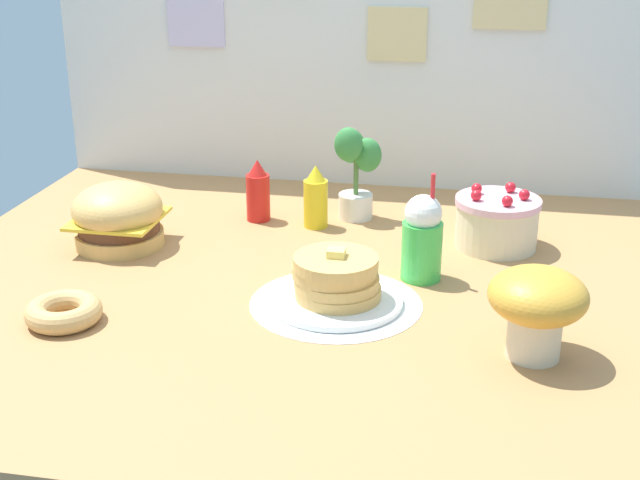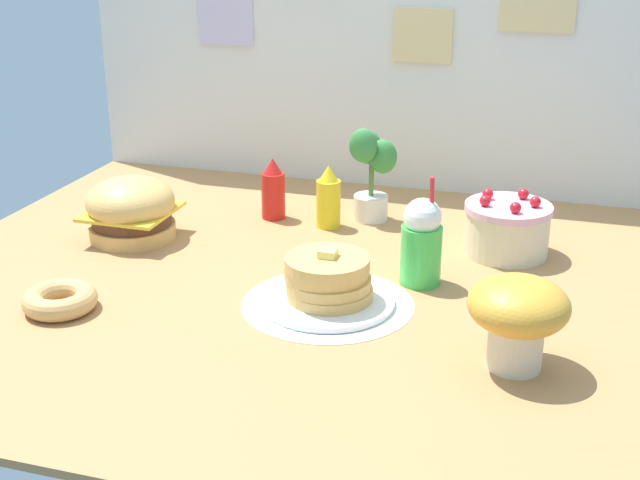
% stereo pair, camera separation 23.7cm
% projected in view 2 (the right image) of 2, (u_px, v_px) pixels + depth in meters
% --- Properties ---
extents(ground_plane, '(2.13, 1.86, 0.02)m').
position_uv_depth(ground_plane, '(289.00, 284.00, 2.37)').
color(ground_plane, '#B27F4C').
extents(back_wall, '(2.13, 0.04, 1.08)m').
position_uv_depth(back_wall, '(373.00, 34.00, 3.00)').
color(back_wall, silver).
rests_on(back_wall, ground_plane).
extents(doily_mat, '(0.45, 0.45, 0.00)m').
position_uv_depth(doily_mat, '(328.00, 304.00, 2.22)').
color(doily_mat, white).
rests_on(doily_mat, ground_plane).
extents(burger, '(0.27, 0.27, 0.19)m').
position_uv_depth(burger, '(131.00, 210.00, 2.64)').
color(burger, '#DBA859').
rests_on(burger, ground_plane).
extents(pancake_stack, '(0.35, 0.35, 0.15)m').
position_uv_depth(pancake_stack, '(328.00, 283.00, 2.20)').
color(pancake_stack, white).
rests_on(pancake_stack, doily_mat).
extents(layer_cake, '(0.25, 0.25, 0.19)m').
position_uv_depth(layer_cake, '(507.00, 229.00, 2.52)').
color(layer_cake, beige).
rests_on(layer_cake, ground_plane).
extents(ketchup_bottle, '(0.08, 0.08, 0.20)m').
position_uv_depth(ketchup_bottle, '(273.00, 190.00, 2.81)').
color(ketchup_bottle, red).
rests_on(ketchup_bottle, ground_plane).
extents(mustard_bottle, '(0.08, 0.08, 0.20)m').
position_uv_depth(mustard_bottle, '(328.00, 198.00, 2.73)').
color(mustard_bottle, yellow).
rests_on(mustard_bottle, ground_plane).
extents(cream_soda_cup, '(0.11, 0.11, 0.31)m').
position_uv_depth(cream_soda_cup, '(421.00, 242.00, 2.31)').
color(cream_soda_cup, green).
rests_on(cream_soda_cup, ground_plane).
extents(donut_pink_glaze, '(0.19, 0.19, 0.06)m').
position_uv_depth(donut_pink_glaze, '(60.00, 299.00, 2.18)').
color(donut_pink_glaze, tan).
rests_on(donut_pink_glaze, ground_plane).
extents(potted_plant, '(0.15, 0.12, 0.31)m').
position_uv_depth(potted_plant, '(371.00, 170.00, 2.77)').
color(potted_plant, white).
rests_on(potted_plant, ground_plane).
extents(mushroom_stool, '(0.22, 0.22, 0.21)m').
position_uv_depth(mushroom_stool, '(518.00, 314.00, 1.88)').
color(mushroom_stool, beige).
rests_on(mushroom_stool, ground_plane).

